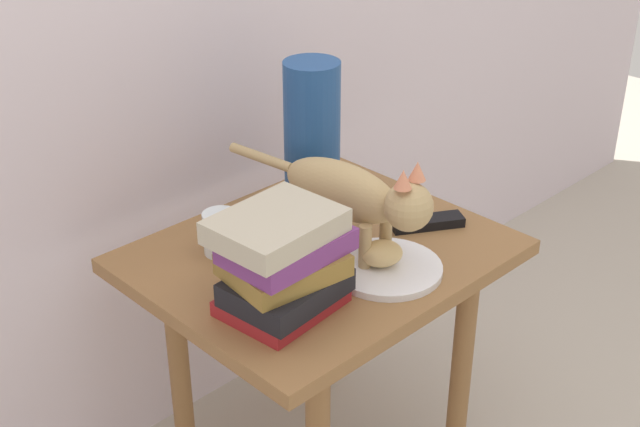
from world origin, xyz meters
TOP-DOWN VIEW (x-y plane):
  - side_table at (0.00, 0.00)m, footprint 0.68×0.56m
  - plate at (0.03, -0.15)m, footprint 0.21×0.21m
  - bread_roll at (0.03, -0.14)m, footprint 0.10×0.09m
  - cat at (0.03, -0.06)m, footprint 0.12×0.48m
  - book_stack at (-0.19, -0.10)m, footprint 0.23×0.19m
  - green_vase at (0.11, 0.14)m, footprint 0.12×0.12m
  - candle_jar at (-0.14, 0.13)m, footprint 0.07×0.07m
  - tv_remote at (0.22, -0.09)m, footprint 0.15×0.11m

SIDE VIEW (x-z plane):
  - side_table at x=0.00m, z-range 0.20..0.77m
  - plate at x=0.03m, z-range 0.58..0.59m
  - tv_remote at x=0.22m, z-range 0.58..0.60m
  - candle_jar at x=-0.14m, z-range 0.57..0.66m
  - bread_roll at x=0.03m, z-range 0.59..0.64m
  - book_stack at x=-0.19m, z-range 0.58..0.76m
  - cat at x=0.03m, z-range 0.59..0.82m
  - green_vase at x=0.11m, z-range 0.58..0.90m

